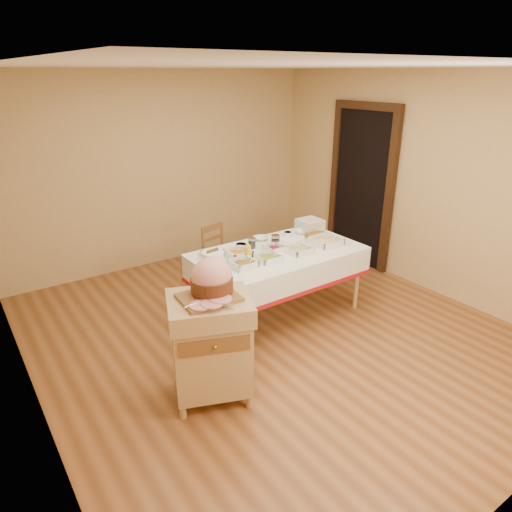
{
  "coord_description": "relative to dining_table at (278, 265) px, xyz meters",
  "views": [
    {
      "loc": [
        -2.53,
        -3.32,
        2.56
      ],
      "look_at": [
        -0.06,
        0.2,
        0.82
      ],
      "focal_mm": 32.0,
      "sensor_mm": 36.0,
      "label": 1
    }
  ],
  "objects": [
    {
      "name": "room_shell",
      "position": [
        -0.3,
        -0.3,
        0.7
      ],
      "size": [
        5.0,
        5.0,
        5.0
      ],
      "color": "brown",
      "rests_on": "ground"
    },
    {
      "name": "doorway",
      "position": [
        1.9,
        0.6,
        0.51
      ],
      "size": [
        0.09,
        1.1,
        2.2
      ],
      "color": "black",
      "rests_on": "ground"
    },
    {
      "name": "dining_table",
      "position": [
        0.0,
        0.0,
        0.0
      ],
      "size": [
        1.82,
        1.02,
        0.76
      ],
      "color": "tan",
      "rests_on": "ground"
    },
    {
      "name": "butcher_cart",
      "position": [
        -1.32,
        -0.82,
        -0.08
      ],
      "size": [
        0.8,
        0.74,
        0.92
      ],
      "color": "tan",
      "rests_on": "ground"
    },
    {
      "name": "dining_chair",
      "position": [
        -0.2,
        0.92,
        -0.17
      ],
      "size": [
        0.43,
        0.42,
        0.83
      ],
      "color": "brown",
      "rests_on": "ground"
    },
    {
      "name": "ham_on_board",
      "position": [
        -1.27,
        -0.79,
        0.45
      ],
      "size": [
        0.47,
        0.45,
        0.31
      ],
      "color": "brown",
      "rests_on": "butcher_cart"
    },
    {
      "name": "serving_dish_a",
      "position": [
        -0.55,
        -0.15,
        0.19
      ],
      "size": [
        0.24,
        0.24,
        0.1
      ],
      "color": "white",
      "rests_on": "dining_table"
    },
    {
      "name": "serving_dish_b",
      "position": [
        -0.25,
        -0.15,
        0.19
      ],
      "size": [
        0.23,
        0.23,
        0.09
      ],
      "color": "white",
      "rests_on": "dining_table"
    },
    {
      "name": "serving_dish_c",
      "position": [
        0.15,
        -0.17,
        0.19
      ],
      "size": [
        0.25,
        0.25,
        0.1
      ],
      "color": "white",
      "rests_on": "dining_table"
    },
    {
      "name": "serving_dish_d",
      "position": [
        0.55,
        -0.15,
        0.2
      ],
      "size": [
        0.31,
        0.31,
        0.12
      ],
      "color": "white",
      "rests_on": "dining_table"
    },
    {
      "name": "serving_dish_e",
      "position": [
        -0.44,
        0.11,
        0.2
      ],
      "size": [
        0.25,
        0.24,
        0.11
      ],
      "color": "white",
      "rests_on": "dining_table"
    },
    {
      "name": "serving_dish_f",
      "position": [
        -0.03,
        0.02,
        0.19
      ],
      "size": [
        0.21,
        0.2,
        0.09
      ],
      "color": "white",
      "rests_on": "dining_table"
    },
    {
      "name": "small_bowl_left",
      "position": [
        -0.71,
        0.35,
        0.19
      ],
      "size": [
        0.11,
        0.11,
        0.05
      ],
      "color": "white",
      "rests_on": "dining_table"
    },
    {
      "name": "small_bowl_mid",
      "position": [
        -0.28,
        0.3,
        0.19
      ],
      "size": [
        0.12,
        0.12,
        0.05
      ],
      "color": "navy",
      "rests_on": "dining_table"
    },
    {
      "name": "small_bowl_right",
      "position": [
        0.38,
        0.31,
        0.19
      ],
      "size": [
        0.11,
        0.11,
        0.05
      ],
      "color": "white",
      "rests_on": "dining_table"
    },
    {
      "name": "bowl_white_imported",
      "position": [
        0.05,
        0.38,
        0.18
      ],
      "size": [
        0.2,
        0.2,
        0.04
      ],
      "primitive_type": "imported",
      "rotation": [
        0.0,
        0.0,
        -0.24
      ],
      "color": "white",
      "rests_on": "dining_table"
    },
    {
      "name": "bowl_small_imported",
      "position": [
        0.57,
        0.29,
        0.19
      ],
      "size": [
        0.19,
        0.19,
        0.05
      ],
      "primitive_type": "imported",
      "rotation": [
        0.0,
        0.0,
        0.32
      ],
      "color": "white",
      "rests_on": "dining_table"
    },
    {
      "name": "preserve_jar_left",
      "position": [
        -0.18,
        0.24,
        0.21
      ],
      "size": [
        0.09,
        0.09,
        0.11
      ],
      "color": "silver",
      "rests_on": "dining_table"
    },
    {
      "name": "preserve_jar_right",
      "position": [
        0.07,
        0.14,
        0.22
      ],
      "size": [
        0.1,
        0.1,
        0.13
      ],
      "color": "silver",
      "rests_on": "dining_table"
    },
    {
      "name": "mustard_bottle",
      "position": [
        -0.41,
        -0.02,
        0.25
      ],
      "size": [
        0.06,
        0.06,
        0.19
      ],
      "color": "yellow",
      "rests_on": "dining_table"
    },
    {
      "name": "bread_basket",
      "position": [
        -0.7,
        0.2,
        0.21
      ],
      "size": [
        0.23,
        0.23,
        0.1
      ],
      "color": "white",
      "rests_on": "dining_table"
    },
    {
      "name": "plate_stack",
      "position": [
        0.75,
        0.34,
        0.23
      ],
      "size": [
        0.27,
        0.27,
        0.13
      ],
      "color": "white",
      "rests_on": "dining_table"
    },
    {
      "name": "brass_platter",
      "position": [
        0.64,
        0.08,
        0.18
      ],
      "size": [
        0.32,
        0.23,
        0.04
      ],
      "color": "#B68733",
      "rests_on": "dining_table"
    }
  ]
}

